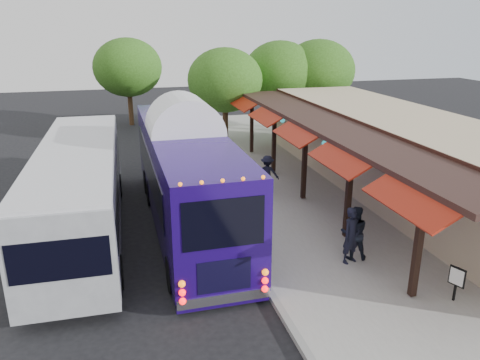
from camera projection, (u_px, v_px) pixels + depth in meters
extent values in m
plane|color=black|center=(244.00, 254.00, 15.91)|extent=(90.00, 90.00, 0.00)
cube|color=#9E9B93|center=(328.00, 198.00, 20.78)|extent=(10.00, 40.00, 0.15)
cube|color=gray|center=(220.00, 209.00, 19.57)|extent=(0.20, 40.00, 0.16)
cube|color=tan|center=(402.00, 155.00, 21.09)|extent=(5.00, 20.00, 3.60)
cube|color=black|center=(354.00, 126.00, 20.00)|extent=(0.06, 20.00, 0.60)
cube|color=#331E19|center=(331.00, 125.00, 19.70)|extent=(2.60, 20.00, 0.18)
cube|color=black|center=(418.00, 244.00, 12.60)|extent=(0.18, 0.18, 3.16)
cube|color=#9C1E0E|center=(410.00, 199.00, 12.07)|extent=(1.00, 3.20, 0.57)
cube|color=black|center=(349.00, 194.00, 16.27)|extent=(0.18, 0.18, 3.16)
cube|color=#9C1E0E|center=(340.00, 158.00, 15.74)|extent=(1.00, 3.20, 0.57)
cube|color=black|center=(304.00, 163.00, 19.93)|extent=(0.18, 0.18, 3.16)
cube|color=#9C1E0E|center=(296.00, 133.00, 19.40)|extent=(1.00, 3.20, 0.57)
cube|color=black|center=(274.00, 141.00, 23.60)|extent=(0.18, 0.18, 3.16)
cube|color=#9C1E0E|center=(266.00, 115.00, 23.06)|extent=(1.00, 3.20, 0.57)
cube|color=black|center=(252.00, 126.00, 27.26)|extent=(0.18, 0.18, 3.16)
cube|color=#9C1E0E|center=(245.00, 103.00, 26.73)|extent=(1.00, 3.20, 0.57)
sphere|color=#177882|center=(395.00, 182.00, 14.20)|extent=(0.26, 0.26, 0.26)
sphere|color=#177882|center=(325.00, 143.00, 18.78)|extent=(0.26, 0.26, 0.26)
sphere|color=#177882|center=(282.00, 120.00, 23.36)|extent=(0.26, 0.26, 0.26)
cube|color=#200865|center=(186.00, 173.00, 17.69)|extent=(2.71, 12.40, 3.25)
cube|color=#200865|center=(187.00, 216.00, 18.25)|extent=(2.66, 12.28, 0.36)
ellipsoid|color=white|center=(184.00, 131.00, 17.18)|extent=(2.71, 12.16, 0.58)
cube|color=black|center=(222.00, 224.00, 11.83)|extent=(2.16, 0.04, 1.34)
cube|color=silver|center=(223.00, 298.00, 12.60)|extent=(2.58, 0.20, 0.29)
sphere|color=#FF0C0C|center=(181.00, 297.00, 12.15)|extent=(0.19, 0.19, 0.19)
sphere|color=#FF0C0C|center=(264.00, 285.00, 12.70)|extent=(0.19, 0.19, 0.19)
cylinder|color=black|center=(172.00, 274.00, 13.58)|extent=(0.32, 1.08, 1.07)
cylinder|color=black|center=(250.00, 264.00, 14.16)|extent=(0.32, 1.08, 1.07)
cylinder|color=black|center=(148.00, 182.00, 21.52)|extent=(0.32, 1.08, 1.07)
cylinder|color=black|center=(199.00, 178.00, 22.10)|extent=(0.32, 1.08, 1.07)
cube|color=gray|center=(80.00, 188.00, 16.99)|extent=(2.92, 12.34, 2.83)
cube|color=black|center=(40.00, 184.00, 16.59)|extent=(0.24, 10.44, 1.07)
cube|color=black|center=(118.00, 178.00, 17.25)|extent=(0.24, 10.44, 1.07)
cube|color=silver|center=(76.00, 149.00, 16.53)|extent=(2.86, 12.09, 0.11)
cylinder|color=black|center=(31.00, 283.00, 13.16)|extent=(0.32, 1.03, 1.03)
cylinder|color=black|center=(120.00, 272.00, 13.76)|extent=(0.32, 1.03, 1.03)
cylinder|color=black|center=(59.00, 190.00, 20.48)|extent=(0.32, 1.03, 1.03)
cylinder|color=black|center=(116.00, 186.00, 21.08)|extent=(0.32, 1.03, 1.03)
imported|color=black|center=(352.00, 235.00, 14.79)|extent=(0.79, 0.64, 1.86)
imported|color=black|center=(354.00, 233.00, 15.06)|extent=(1.04, 0.91, 1.81)
imported|color=black|center=(224.00, 165.00, 22.20)|extent=(1.13, 1.05, 1.87)
imported|color=black|center=(267.00, 173.00, 21.33)|extent=(1.22, 0.98, 1.65)
cube|color=black|center=(456.00, 284.00, 12.83)|extent=(0.07, 0.07, 1.02)
cube|color=black|center=(457.00, 277.00, 12.75)|extent=(0.21, 0.44, 0.56)
cube|color=white|center=(456.00, 277.00, 12.75)|extent=(0.16, 0.36, 0.46)
cylinder|color=#382314|center=(225.00, 122.00, 30.36)|extent=(0.36, 0.36, 2.75)
ellipsoid|color=#285014|center=(225.00, 80.00, 29.51)|extent=(4.76, 4.76, 4.04)
cylinder|color=#382314|center=(279.00, 113.00, 33.16)|extent=(0.36, 0.36, 2.90)
ellipsoid|color=#285014|center=(280.00, 72.00, 32.26)|extent=(5.00, 5.00, 4.25)
cylinder|color=#382314|center=(316.00, 111.00, 33.59)|extent=(0.36, 0.36, 2.93)
ellipsoid|color=#285014|center=(318.00, 71.00, 32.68)|extent=(5.06, 5.06, 4.30)
cylinder|color=#382314|center=(131.00, 106.00, 35.79)|extent=(0.36, 0.36, 2.95)
ellipsoid|color=#285014|center=(128.00, 67.00, 34.88)|extent=(5.09, 5.09, 4.33)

